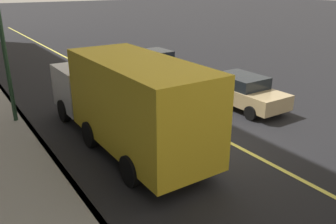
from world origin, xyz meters
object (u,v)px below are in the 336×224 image
object	(u,v)px
car_navy	(154,63)
truck_yellow	(126,99)
car_tan	(241,91)
traffic_light_mast	(51,16)

from	to	relation	value
car_navy	truck_yellow	size ratio (longest dim) A/B	0.45
car_tan	truck_yellow	size ratio (longest dim) A/B	0.52
car_navy	traffic_light_mast	xyz separation A→B (m)	(-3.59, 6.87, 3.34)
traffic_light_mast	car_navy	bearing A→B (deg)	-62.39
car_tan	truck_yellow	bearing A→B (deg)	96.97
car_navy	car_tan	size ratio (longest dim) A/B	0.87
truck_yellow	traffic_light_mast	distance (m)	4.98
truck_yellow	traffic_light_mast	size ratio (longest dim) A/B	1.41
car_tan	truck_yellow	distance (m)	6.25
traffic_light_mast	truck_yellow	bearing A→B (deg)	-166.67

